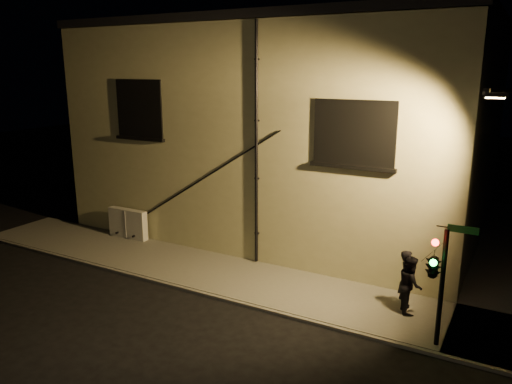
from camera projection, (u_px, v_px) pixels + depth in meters
The scene contains 7 objects.
ground at pixel (262, 310), 14.71m from camera, with size 90.00×90.00×0.00m, color black.
sidewalk at pixel (350, 265), 17.83m from camera, with size 21.00×16.00×0.12m.
building at pixel (298, 125), 22.68m from camera, with size 16.20×12.23×8.80m.
utility_cabinet at pixel (128, 223), 20.46m from camera, with size 1.83×0.31×1.20m, color #BBBAB2.
pedestrian_a at pixel (407, 279), 14.37m from camera, with size 0.64×0.42×1.76m, color black.
pedestrian_b at pixel (410, 284), 14.16m from camera, with size 0.81×0.63×1.67m, color black.
traffic_signal at pixel (434, 265), 12.12m from camera, with size 1.25×1.89×3.20m.
Camera 1 is at (6.39, -11.81, 6.93)m, focal length 35.00 mm.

